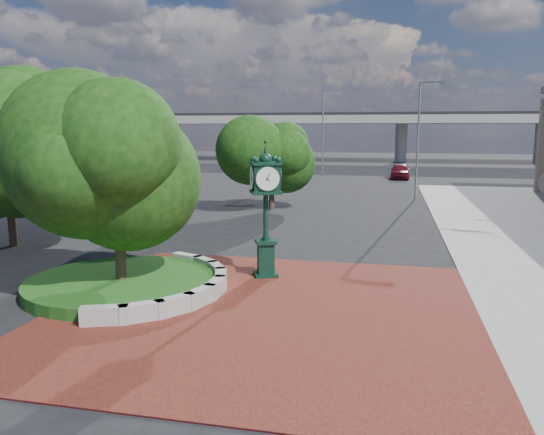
{
  "coord_description": "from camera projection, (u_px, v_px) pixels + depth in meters",
  "views": [
    {
      "loc": [
        3.38,
        -15.21,
        5.22
      ],
      "look_at": [
        -0.32,
        1.5,
        2.32
      ],
      "focal_mm": 35.0,
      "sensor_mm": 36.0,
      "label": 1
    }
  ],
  "objects": [
    {
      "name": "grass_bed",
      "position": [
        122.0,
        284.0,
        17.26
      ],
      "size": [
        6.1,
        6.1,
        0.4
      ],
      "primitive_type": "cylinder",
      "color": "#1F4D16",
      "rests_on": "ground"
    },
    {
      "name": "plaza",
      "position": [
        264.0,
        311.0,
        15.27
      ],
      "size": [
        12.0,
        12.0,
        0.04
      ],
      "primitive_type": "cube",
      "color": "maroon",
      "rests_on": "ground"
    },
    {
      "name": "parked_car",
      "position": [
        400.0,
        171.0,
        55.07
      ],
      "size": [
        1.91,
        4.64,
        1.57
      ],
      "primitive_type": "imported",
      "rotation": [
        0.0,
        0.0,
        -0.01
      ],
      "color": "#5A0C18",
      "rests_on": "ground"
    },
    {
      "name": "tree_northwest",
      "position": [
        6.0,
        153.0,
        23.13
      ],
      "size": [
        5.6,
        5.6,
        6.93
      ],
      "color": "#38281C",
      "rests_on": "ground"
    },
    {
      "name": "street_lamp_near",
      "position": [
        421.0,
        131.0,
        38.3
      ],
      "size": [
        1.86,
        0.7,
        8.48
      ],
      "color": "slate",
      "rests_on": "ground"
    },
    {
      "name": "planter_wall",
      "position": [
        188.0,
        286.0,
        16.76
      ],
      "size": [
        2.96,
        6.77,
        0.54
      ],
      "color": "#9E9B93",
      "rests_on": "ground"
    },
    {
      "name": "ground",
      "position": [
        272.0,
        301.0,
        16.23
      ],
      "size": [
        200.0,
        200.0,
        0.0
      ],
      "primitive_type": "plane",
      "color": "black",
      "rests_on": "ground"
    },
    {
      "name": "post_clock",
      "position": [
        266.0,
        204.0,
        18.41
      ],
      "size": [
        1.22,
        1.22,
        4.73
      ],
      "color": "black",
      "rests_on": "ground"
    },
    {
      "name": "street_lamp_far",
      "position": [
        325.0,
        128.0,
        57.1
      ],
      "size": [
        1.99,
        0.54,
        8.94
      ],
      "color": "slate",
      "rests_on": "ground"
    },
    {
      "name": "overpass",
      "position": [
        368.0,
        119.0,
        82.57
      ],
      "size": [
        90.0,
        12.0,
        7.5
      ],
      "color": "#9E9B93",
      "rests_on": "ground"
    },
    {
      "name": "tree_street",
      "position": [
        272.0,
        159.0,
        33.87
      ],
      "size": [
        4.4,
        4.4,
        5.45
      ],
      "color": "#38281C",
      "rests_on": "ground"
    },
    {
      "name": "tree_planter",
      "position": [
        117.0,
        176.0,
        16.68
      ],
      "size": [
        5.2,
        5.2,
        6.33
      ],
      "color": "#38281C",
      "rests_on": "ground"
    }
  ]
}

